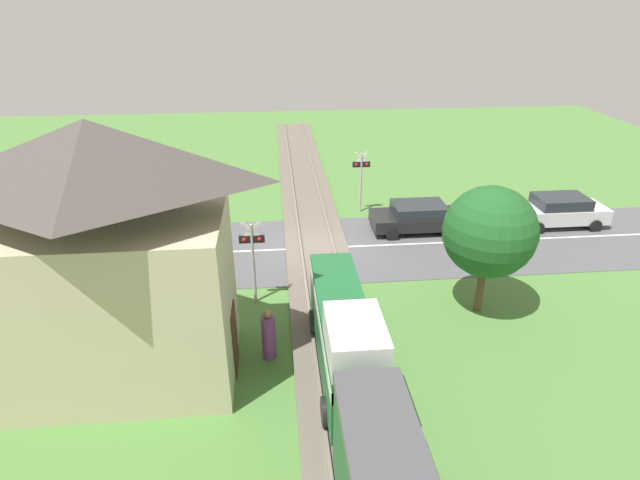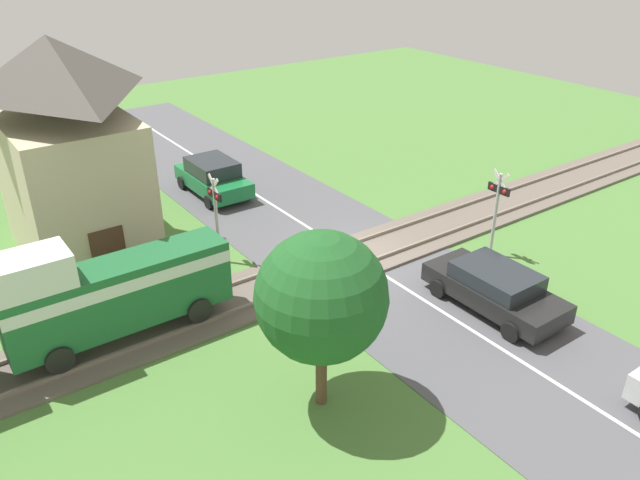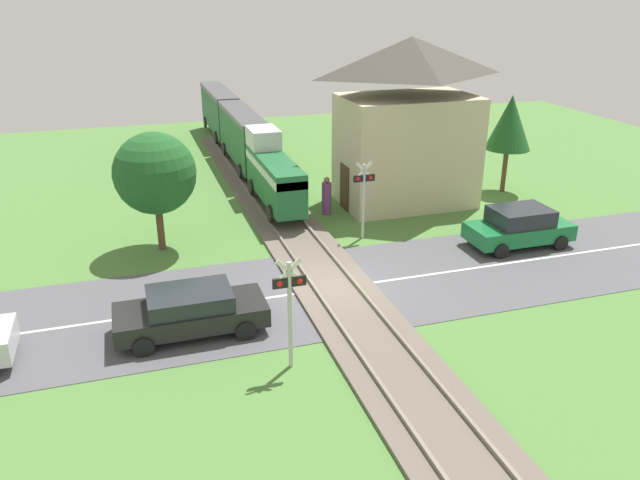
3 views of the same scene
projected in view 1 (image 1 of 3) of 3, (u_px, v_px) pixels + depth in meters
The scene contains 11 objects.
ground_plane at pixel (317, 248), 22.46m from camera, with size 60.00×60.00×0.00m, color #4C7A38.
road_surface at pixel (317, 248), 22.46m from camera, with size 48.00×6.40×0.02m.
track_bed at pixel (317, 247), 22.43m from camera, with size 2.80×48.00×0.24m.
car_near_crossing at pixel (418, 217), 23.84m from camera, with size 4.47×2.05×1.39m.
car_far_side at pixel (116, 255), 20.12m from camera, with size 4.13×2.01×1.58m.
car_behind_queue at pixel (559, 210), 24.41m from camera, with size 4.43×1.98×1.52m.
crossing_signal_west_approach at pixel (361, 174), 25.42m from camera, with size 0.90×0.18×3.25m.
crossing_signal_east_approach at pixel (253, 252), 17.67m from camera, with size 0.90×0.18×3.25m.
station_building at pixel (113, 265), 13.40m from camera, with size 6.52×4.19×7.64m.
pedestrian_by_station at pixel (269, 336), 15.38m from camera, with size 0.43×0.43×1.75m.
tree_roadside_hedge at pixel (489, 232), 16.73m from camera, with size 3.13×3.13×4.68m.
Camera 1 is at (1.72, 19.93, 10.22)m, focal length 28.00 mm.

